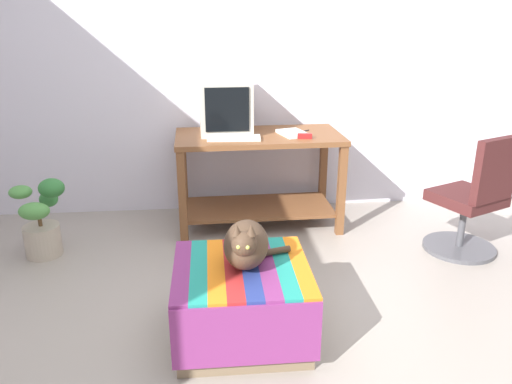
{
  "coord_description": "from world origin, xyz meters",
  "views": [
    {
      "loc": [
        -0.23,
        -2.24,
        1.66
      ],
      "look_at": [
        0.07,
        0.85,
        0.55
      ],
      "focal_mm": 35.04,
      "sensor_mm": 36.0,
      "label": 1
    }
  ],
  "objects_px": {
    "tv_monitor": "(225,107)",
    "ottoman_with_blanket": "(242,302)",
    "stapler": "(305,136)",
    "office_chair": "(472,203)",
    "cat": "(246,244)",
    "potted_plant": "(42,222)",
    "keyboard": "(234,138)",
    "desk": "(259,164)",
    "book": "(293,133)"
  },
  "relations": [
    {
      "from": "tv_monitor",
      "to": "ottoman_with_blanket",
      "type": "xyz_separation_m",
      "value": [
        0.01,
        -1.63,
        -0.76
      ]
    },
    {
      "from": "ottoman_with_blanket",
      "to": "stapler",
      "type": "distance_m",
      "value": 1.59
    },
    {
      "from": "tv_monitor",
      "to": "office_chair",
      "type": "distance_m",
      "value": 1.97
    },
    {
      "from": "cat",
      "to": "potted_plant",
      "type": "height_order",
      "value": "cat"
    },
    {
      "from": "potted_plant",
      "to": "office_chair",
      "type": "height_order",
      "value": "office_chair"
    },
    {
      "from": "keyboard",
      "to": "potted_plant",
      "type": "bearing_deg",
      "value": -164.92
    },
    {
      "from": "desk",
      "to": "cat",
      "type": "height_order",
      "value": "desk"
    },
    {
      "from": "desk",
      "to": "keyboard",
      "type": "xyz_separation_m",
      "value": [
        -0.2,
        -0.15,
        0.26
      ]
    },
    {
      "from": "desk",
      "to": "book",
      "type": "xyz_separation_m",
      "value": [
        0.27,
        -0.04,
        0.26
      ]
    },
    {
      "from": "cat",
      "to": "tv_monitor",
      "type": "bearing_deg",
      "value": 100.16
    },
    {
      "from": "book",
      "to": "desk",
      "type": "bearing_deg",
      "value": 154.91
    },
    {
      "from": "office_chair",
      "to": "desk",
      "type": "bearing_deg",
      "value": -49.12
    },
    {
      "from": "book",
      "to": "cat",
      "type": "xyz_separation_m",
      "value": [
        -0.48,
        -1.48,
        -0.23
      ]
    },
    {
      "from": "potted_plant",
      "to": "office_chair",
      "type": "xyz_separation_m",
      "value": [
        3.06,
        -0.25,
        0.13
      ]
    },
    {
      "from": "ottoman_with_blanket",
      "to": "cat",
      "type": "height_order",
      "value": "cat"
    },
    {
      "from": "keyboard",
      "to": "ottoman_with_blanket",
      "type": "height_order",
      "value": "keyboard"
    },
    {
      "from": "cat",
      "to": "office_chair",
      "type": "xyz_separation_m",
      "value": [
        1.68,
        0.84,
        -0.16
      ]
    },
    {
      "from": "desk",
      "to": "book",
      "type": "relative_size",
      "value": 4.94
    },
    {
      "from": "keyboard",
      "to": "stapler",
      "type": "distance_m",
      "value": 0.54
    },
    {
      "from": "book",
      "to": "potted_plant",
      "type": "relative_size",
      "value": 0.46
    },
    {
      "from": "tv_monitor",
      "to": "keyboard",
      "type": "xyz_separation_m",
      "value": [
        0.05,
        -0.24,
        -0.2
      ]
    },
    {
      "from": "cat",
      "to": "stapler",
      "type": "distance_m",
      "value": 1.48
    },
    {
      "from": "desk",
      "to": "office_chair",
      "type": "relative_size",
      "value": 1.49
    },
    {
      "from": "office_chair",
      "to": "stapler",
      "type": "relative_size",
      "value": 8.09
    },
    {
      "from": "tv_monitor",
      "to": "cat",
      "type": "bearing_deg",
      "value": -90.22
    },
    {
      "from": "book",
      "to": "potted_plant",
      "type": "bearing_deg",
      "value": 175.78
    },
    {
      "from": "desk",
      "to": "tv_monitor",
      "type": "xyz_separation_m",
      "value": [
        -0.26,
        0.09,
        0.45
      ]
    },
    {
      "from": "desk",
      "to": "tv_monitor",
      "type": "height_order",
      "value": "tv_monitor"
    },
    {
      "from": "cat",
      "to": "office_chair",
      "type": "height_order",
      "value": "office_chair"
    },
    {
      "from": "tv_monitor",
      "to": "book",
      "type": "bearing_deg",
      "value": -15.7
    },
    {
      "from": "ottoman_with_blanket",
      "to": "tv_monitor",
      "type": "bearing_deg",
      "value": 90.38
    },
    {
      "from": "desk",
      "to": "ottoman_with_blanket",
      "type": "height_order",
      "value": "desk"
    },
    {
      "from": "keyboard",
      "to": "book",
      "type": "bearing_deg",
      "value": 16.85
    },
    {
      "from": "potted_plant",
      "to": "cat",
      "type": "bearing_deg",
      "value": -38.29
    },
    {
      "from": "book",
      "to": "potted_plant",
      "type": "height_order",
      "value": "book"
    },
    {
      "from": "book",
      "to": "stapler",
      "type": "xyz_separation_m",
      "value": [
        0.07,
        -0.13,
        0.01
      ]
    },
    {
      "from": "desk",
      "to": "potted_plant",
      "type": "distance_m",
      "value": 1.68
    },
    {
      "from": "potted_plant",
      "to": "ottoman_with_blanket",
      "type": "bearing_deg",
      "value": -39.19
    },
    {
      "from": "keyboard",
      "to": "stapler",
      "type": "height_order",
      "value": "stapler"
    },
    {
      "from": "office_chair",
      "to": "ottoman_with_blanket",
      "type": "bearing_deg",
      "value": 2.47
    },
    {
      "from": "office_chair",
      "to": "stapler",
      "type": "height_order",
      "value": "office_chair"
    },
    {
      "from": "desk",
      "to": "office_chair",
      "type": "distance_m",
      "value": 1.62
    },
    {
      "from": "keyboard",
      "to": "cat",
      "type": "relative_size",
      "value": 1.01
    },
    {
      "from": "tv_monitor",
      "to": "potted_plant",
      "type": "xyz_separation_m",
      "value": [
        -1.34,
        -0.53,
        -0.71
      ]
    },
    {
      "from": "keyboard",
      "to": "ottoman_with_blanket",
      "type": "distance_m",
      "value": 1.5
    },
    {
      "from": "keyboard",
      "to": "ottoman_with_blanket",
      "type": "relative_size",
      "value": 0.56
    },
    {
      "from": "cat",
      "to": "potted_plant",
      "type": "distance_m",
      "value": 1.78
    },
    {
      "from": "stapler",
      "to": "potted_plant",
      "type": "bearing_deg",
      "value": 105.04
    },
    {
      "from": "tv_monitor",
      "to": "ottoman_with_blanket",
      "type": "distance_m",
      "value": 1.8
    },
    {
      "from": "book",
      "to": "office_chair",
      "type": "distance_m",
      "value": 1.41
    }
  ]
}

